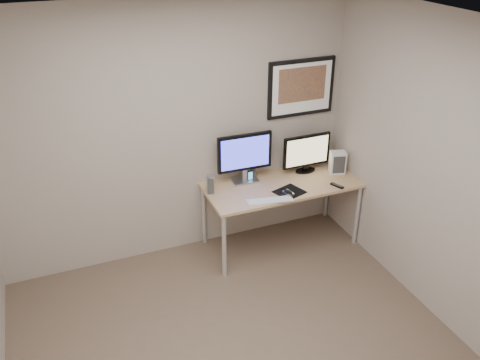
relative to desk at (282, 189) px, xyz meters
The scene contains 14 objects.
floor 1.81m from the desk, 126.53° to the right, with size 3.60×3.60×0.00m, color brown.
room 1.66m from the desk, 137.99° to the right, with size 3.60×3.60×3.60m.
desk is the anchor object (origin of this frame).
framed_art 1.07m from the desk, 43.46° to the left, with size 0.75×0.04×0.60m.
monitor_large 0.53m from the desk, 148.71° to the left, with size 0.58×0.19×0.53m.
monitor_tv 0.49m from the desk, 23.92° to the left, with size 0.54×0.13×0.42m.
speaker_left 0.77m from the desk, behind, with size 0.08×0.08×0.20m, color #A8A8AD.
speaker_right 0.38m from the desk, 131.35° to the left, with size 0.07×0.07×0.19m, color #A8A8AD.
phone_dock 0.35m from the desk, 148.39° to the left, with size 0.06×0.06×0.12m, color black.
keyboard 0.39m from the desk, 133.84° to the right, with size 0.46×0.12×0.02m, color silver.
mousepad 0.20m from the desk, 91.81° to the right, with size 0.27×0.24×0.00m, color black.
mouse 0.24m from the desk, 100.16° to the right, with size 0.07×0.12×0.04m, color black.
remote 0.57m from the desk, 27.75° to the right, with size 0.04×0.15×0.02m, color black.
fan_unit 0.69m from the desk, ahead, with size 0.16×0.12×0.25m, color silver.
Camera 1 is at (-1.14, -2.78, 3.21)m, focal length 38.00 mm.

